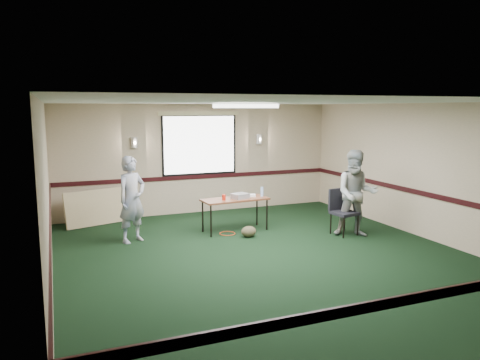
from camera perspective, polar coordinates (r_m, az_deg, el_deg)
name	(u,v)px	position (r m, az deg, el deg)	size (l,w,h in m)	color
ground	(268,258)	(8.30, 3.41, -9.50)	(8.00, 8.00, 0.00)	black
room_shell	(225,157)	(9.90, -1.79, 2.85)	(8.00, 8.02, 8.00)	#CAAF92
folding_table	(235,201)	(9.90, -0.61, -2.56)	(1.45, 0.67, 0.71)	#512917
projector	(240,196)	(9.90, 0.02, -1.95)	(0.32, 0.27, 0.11)	#9899A1
game_console	(251,195)	(10.11, 1.35, -1.89)	(0.19, 0.16, 0.05)	white
red_cup	(224,197)	(9.72, -1.98, -2.13)	(0.08, 0.08, 0.11)	red
water_bottle	(262,192)	(10.11, 2.69, -1.43)	(0.06, 0.06, 0.21)	#90B5EC
duffel_bag	(249,232)	(9.57, 1.06, -6.31)	(0.32, 0.24, 0.22)	#403824
cable_coil	(227,234)	(9.82, -1.55, -6.54)	(0.34, 0.34, 0.02)	#D5481A
folded_table	(99,207)	(10.98, -16.77, -3.19)	(1.55, 0.07, 0.80)	tan
conference_chair	(341,208)	(9.94, 12.26, -3.33)	(0.52, 0.54, 0.94)	black
person_left	(132,199)	(9.32, -13.04, -2.31)	(0.62, 0.40, 1.69)	#415A91
person_right	(356,193)	(9.77, 13.99, -1.61)	(0.86, 0.67, 1.77)	#779BB9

